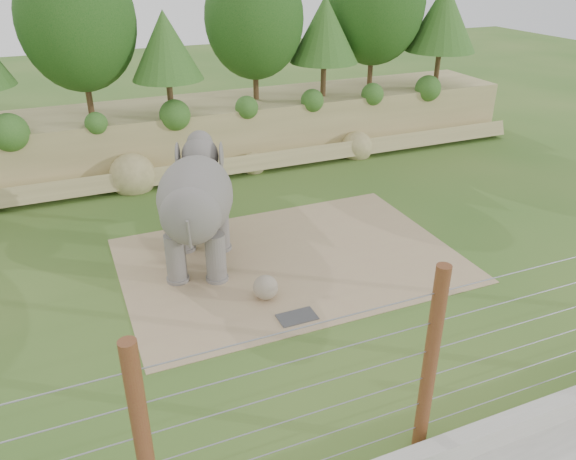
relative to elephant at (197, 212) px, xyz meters
name	(u,v)px	position (x,y,z in m)	size (l,w,h in m)	color
ground	(318,317)	(2.09, -3.82, -1.73)	(90.00, 90.00, 0.00)	#336321
back_embankment	(202,70)	(2.68, 8.85, 2.23)	(30.00, 5.52, 8.77)	#978A57
dirt_patch	(290,260)	(2.59, -0.82, -1.72)	(10.00, 7.00, 0.02)	tan
drain_grate	(297,317)	(1.58, -3.65, -1.70)	(1.00, 0.60, 0.03)	#262628
elephant	(197,212)	(0.00, 0.00, 0.00)	(1.83, 4.28, 3.46)	slate
stone_ball	(266,287)	(1.15, -2.49, -1.37)	(0.68, 0.68, 0.68)	gray
retaining_wall	(435,454)	(2.09, -8.82, -1.48)	(26.00, 0.35, 0.50)	#B1B0A3
barrier_fence	(430,363)	(2.09, -8.32, 0.27)	(20.26, 0.26, 4.00)	#5F2617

